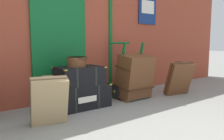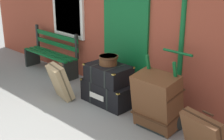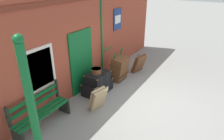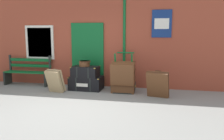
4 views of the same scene
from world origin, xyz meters
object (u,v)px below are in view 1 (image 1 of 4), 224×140
(steamer_trunk_base, at_px, (79,95))
(suitcase_caramel, at_px, (179,79))
(porters_trolley, at_px, (129,85))
(large_brown_trunk, at_px, (135,77))
(steamer_trunk_middle, at_px, (79,76))
(round_hatbox, at_px, (77,61))
(suitcase_olive, at_px, (49,101))

(steamer_trunk_base, distance_m, suitcase_caramel, 2.29)
(porters_trolley, height_order, suitcase_caramel, porters_trolley)
(porters_trolley, distance_m, large_brown_trunk, 0.27)
(suitcase_caramel, bearing_deg, steamer_trunk_middle, 167.39)
(round_hatbox, height_order, large_brown_trunk, large_brown_trunk)
(suitcase_caramel, height_order, suitcase_olive, suitcase_caramel)
(steamer_trunk_middle, xyz_separation_m, suitcase_olive, (-0.78, -0.52, -0.23))
(round_hatbox, bearing_deg, large_brown_trunk, -7.97)
(suitcase_caramel, distance_m, suitcase_olive, 3.01)
(round_hatbox, distance_m, suitcase_olive, 1.05)
(porters_trolley, distance_m, suitcase_caramel, 1.15)
(steamer_trunk_base, relative_size, steamer_trunk_middle, 1.25)
(porters_trolley, relative_size, suitcase_caramel, 1.56)
(round_hatbox, relative_size, porters_trolley, 0.31)
(round_hatbox, bearing_deg, suitcase_olive, -143.33)
(suitcase_caramel, bearing_deg, steamer_trunk_base, 166.23)
(round_hatbox, bearing_deg, steamer_trunk_base, 18.11)
(steamer_trunk_middle, height_order, porters_trolley, porters_trolley)
(round_hatbox, relative_size, suitcase_caramel, 0.48)
(steamer_trunk_base, bearing_deg, suitcase_caramel, -13.77)
(round_hatbox, height_order, porters_trolley, porters_trolley)
(steamer_trunk_base, bearing_deg, porters_trolley, -0.51)
(steamer_trunk_middle, distance_m, round_hatbox, 0.26)
(steamer_trunk_middle, distance_m, porters_trolley, 1.25)
(large_brown_trunk, relative_size, suitcase_olive, 1.32)
(steamer_trunk_base, height_order, steamer_trunk_middle, steamer_trunk_middle)
(round_hatbox, height_order, suitcase_olive, round_hatbox)
(suitcase_caramel, bearing_deg, large_brown_trunk, 160.82)
(steamer_trunk_middle, distance_m, large_brown_trunk, 1.23)
(suitcase_olive, bearing_deg, suitcase_caramel, 0.49)
(suitcase_olive, bearing_deg, round_hatbox, 36.67)
(steamer_trunk_base, bearing_deg, suitcase_olive, -144.23)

